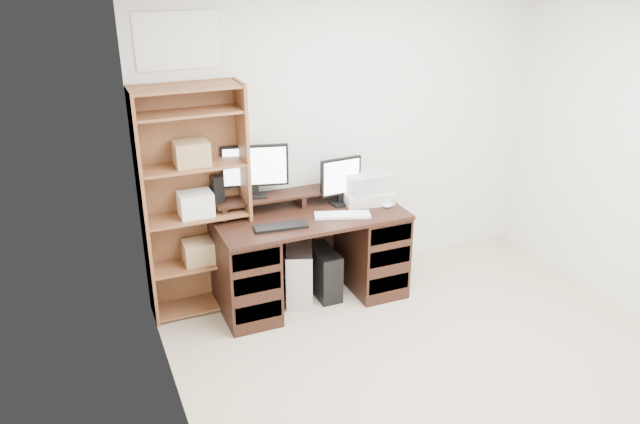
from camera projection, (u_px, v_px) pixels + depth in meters
room at (501, 224)px, 3.50m from camera, size 3.54×4.04×2.54m
desk at (310, 255)px, 5.04m from camera, size 1.50×0.70×0.75m
riser_shelf at (300, 194)px, 5.04m from camera, size 1.40×0.22×0.12m
monitor_wide at (255, 168)px, 4.85m from camera, size 0.52×0.18×0.42m
monitor_small at (341, 179)px, 5.03m from camera, size 0.36×0.14×0.39m
speaker at (217, 189)px, 4.79m from camera, size 0.10×0.10×0.21m
keyboard_black at (281, 227)px, 4.66m from camera, size 0.41×0.18×0.02m
keyboard_white at (342, 215)px, 4.86m from camera, size 0.45×0.26×0.02m
mouse at (388, 205)px, 5.02m from camera, size 0.08×0.06×0.03m
printer at (367, 196)px, 5.13m from camera, size 0.43×0.34×0.10m
basket at (367, 182)px, 5.08m from camera, size 0.35×0.26×0.15m
tower_silver at (299, 272)px, 5.10m from camera, size 0.36×0.51×0.47m
tower_black at (324, 272)px, 5.16m from camera, size 0.18×0.41×0.41m
bookshelf at (195, 201)px, 4.71m from camera, size 0.80×0.30×1.80m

